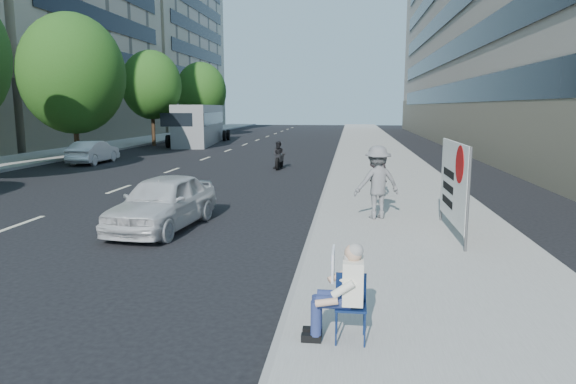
# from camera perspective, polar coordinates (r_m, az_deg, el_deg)

# --- Properties ---
(ground) EXTENTS (160.00, 160.00, 0.00)m
(ground) POSITION_cam_1_polar(r_m,az_deg,el_deg) (11.35, -5.36, -6.72)
(ground) COLOR black
(ground) RESTS_ON ground
(near_sidewalk) EXTENTS (5.00, 120.00, 0.15)m
(near_sidewalk) POSITION_cam_1_polar(r_m,az_deg,el_deg) (30.85, 9.96, 3.58)
(near_sidewalk) COLOR gray
(near_sidewalk) RESTS_ON ground
(far_sidewalk) EXTENTS (4.50, 120.00, 0.15)m
(far_sidewalk) POSITION_cam_1_polar(r_m,az_deg,el_deg) (36.24, -24.98, 3.70)
(far_sidewalk) COLOR gray
(far_sidewalk) RESTS_ON ground
(far_bldg_north) EXTENTS (22.00, 28.00, 28.00)m
(far_bldg_north) POSITION_cam_1_polar(r_m,az_deg,el_deg) (80.26, -17.71, 16.79)
(far_bldg_north) COLOR #C1AC91
(far_bldg_north) RESTS_ON ground
(near_building) EXTENTS (14.00, 70.00, 20.00)m
(near_building) POSITION_cam_1_polar(r_m,az_deg,el_deg) (45.61, 26.83, 17.11)
(near_building) COLOR #9D9387
(near_building) RESTS_ON ground
(tree_far_c) EXTENTS (6.00, 6.00, 8.47)m
(tree_far_c) POSITION_cam_1_polar(r_m,az_deg,el_deg) (32.89, -22.84, 11.99)
(tree_far_c) COLOR #382616
(tree_far_c) RESTS_ON ground
(tree_far_d) EXTENTS (4.80, 4.80, 7.65)m
(tree_far_d) POSITION_cam_1_polar(r_m,az_deg,el_deg) (43.74, -14.93, 11.41)
(tree_far_d) COLOR #382616
(tree_far_d) RESTS_ON ground
(tree_far_e) EXTENTS (5.40, 5.40, 7.89)m
(tree_far_e) POSITION_cam_1_polar(r_m,az_deg,el_deg) (56.98, -9.63, 10.96)
(tree_far_e) COLOR #382616
(tree_far_e) RESTS_ON ground
(seated_protester) EXTENTS (0.83, 1.11, 1.31)m
(seated_protester) POSITION_cam_1_polar(r_m,az_deg,el_deg) (6.75, 6.07, -10.35)
(seated_protester) COLOR navy
(seated_protester) RESTS_ON near_sidewalk
(jogger) EXTENTS (1.46, 1.14, 1.98)m
(jogger) POSITION_cam_1_polar(r_m,az_deg,el_deg) (14.06, 9.88, 1.07)
(jogger) COLOR slate
(jogger) RESTS_ON near_sidewalk
(pedestrian_woman) EXTENTS (0.71, 0.59, 1.67)m
(pedestrian_woman) POSITION_cam_1_polar(r_m,az_deg,el_deg) (17.33, 10.01, 2.13)
(pedestrian_woman) COLOR black
(pedestrian_woman) RESTS_ON near_sidewalk
(protest_banner) EXTENTS (0.08, 3.06, 2.20)m
(protest_banner) POSITION_cam_1_polar(r_m,az_deg,el_deg) (12.65, 17.91, 1.03)
(protest_banner) COLOR #4C4C4C
(protest_banner) RESTS_ON near_sidewalk
(white_sedan_near) EXTENTS (2.08, 4.29, 1.41)m
(white_sedan_near) POSITION_cam_1_polar(r_m,az_deg,el_deg) (13.75, -13.72, -1.07)
(white_sedan_near) COLOR silver
(white_sedan_near) RESTS_ON ground
(white_sedan_mid) EXTENTS (1.40, 3.89, 1.28)m
(white_sedan_mid) POSITION_cam_1_polar(r_m,az_deg,el_deg) (30.91, -20.81, 4.17)
(white_sedan_mid) COLOR silver
(white_sedan_mid) RESTS_ON ground
(motorcycle) EXTENTS (0.72, 2.05, 1.42)m
(motorcycle) POSITION_cam_1_polar(r_m,az_deg,el_deg) (26.37, -0.99, 3.98)
(motorcycle) COLOR black
(motorcycle) RESTS_ON ground
(bus) EXTENTS (4.05, 12.31, 3.30)m
(bus) POSITION_cam_1_polar(r_m,az_deg,el_deg) (45.01, -9.75, 7.39)
(bus) COLOR gray
(bus) RESTS_ON ground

